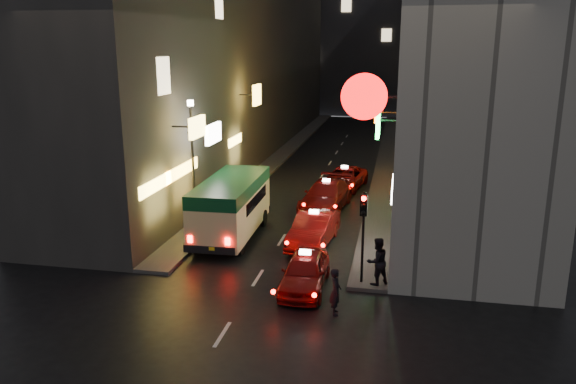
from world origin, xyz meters
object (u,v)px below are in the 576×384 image
Objects in this scene: minibus at (231,201)px; pedestrian_crossing at (336,288)px; taxi_near at (305,269)px; traffic_light at (363,218)px; lamp_post at (193,158)px.

minibus reaches higher than pedestrian_crossing.
taxi_near is 2.26m from pedestrian_crossing.
taxi_near is 1.41× the size of traffic_light.
taxi_near is 0.79× the size of lamp_post.
lamp_post reaches higher than traffic_light.
minibus is 2.69m from lamp_post.
minibus is 6.64m from taxi_near.
taxi_near is at bearing -39.59° from lamp_post.
traffic_light is at bearing -26.70° from pedestrian_crossing.
lamp_post is (-7.50, 6.90, 2.80)m from pedestrian_crossing.
minibus is 1.05× the size of lamp_post.
lamp_post is at bearing 37.16° from pedestrian_crossing.
taxi_near is at bearing 26.41° from pedestrian_crossing.
taxi_near is 2.85m from traffic_light.
pedestrian_crossing is (5.65, -6.77, -0.85)m from minibus.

